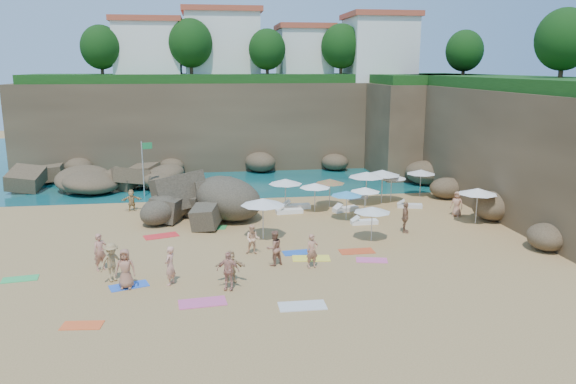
{
  "coord_description": "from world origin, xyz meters",
  "views": [
    {
      "loc": [
        -2.88,
        -30.11,
        9.52
      ],
      "look_at": [
        2.0,
        3.0,
        2.0
      ],
      "focal_mm": 35.0,
      "sensor_mm": 36.0,
      "label": 1
    }
  ],
  "objects": [
    {
      "name": "cliff_right",
      "position": [
        19.0,
        8.0,
        4.0
      ],
      "size": [
        8.0,
        30.0,
        8.0
      ],
      "primitive_type": "cube",
      "color": "brown",
      "rests_on": "ground"
    },
    {
      "name": "lounger_3",
      "position": [
        2.44,
        5.44,
        0.14
      ],
      "size": [
        1.83,
        0.73,
        0.28
      ],
      "primitive_type": "cube",
      "rotation": [
        0.0,
        0.0,
        0.08
      ],
      "color": "white",
      "rests_on": "ground"
    },
    {
      "name": "cliff_back",
      "position": [
        2.0,
        25.0,
        4.0
      ],
      "size": [
        44.0,
        8.0,
        8.0
      ],
      "primitive_type": "cube",
      "color": "brown",
      "rests_on": "ground"
    },
    {
      "name": "towel_9",
      "position": [
        5.17,
        -4.31,
        0.01
      ],
      "size": [
        1.69,
        1.12,
        0.03
      ],
      "primitive_type": "cube",
      "rotation": [
        0.0,
        0.0,
        -0.23
      ],
      "color": "#E75A9C",
      "rests_on": "ground"
    },
    {
      "name": "parasol_9",
      "position": [
        0.15,
        0.03,
        2.16
      ],
      "size": [
        2.49,
        2.49,
        2.36
      ],
      "color": "silver",
      "rests_on": "ground"
    },
    {
      "name": "person_stand_0",
      "position": [
        -8.02,
        -3.72,
        0.9
      ],
      "size": [
        0.78,
        0.71,
        1.79
      ],
      "primitive_type": "imported",
      "rotation": [
        0.0,
        0.0,
        0.56
      ],
      "color": "#B6755F",
      "rests_on": "ground"
    },
    {
      "name": "ground",
      "position": [
        0.0,
        0.0,
        0.0
      ],
      "size": [
        120.0,
        120.0,
        0.0
      ],
      "primitive_type": "plane",
      "color": "tan",
      "rests_on": "ground"
    },
    {
      "name": "person_stand_3",
      "position": [
        8.49,
        0.09,
        0.91
      ],
      "size": [
        0.79,
        1.15,
        1.82
      ],
      "primitive_type": "imported",
      "rotation": [
        0.0,
        0.0,
        1.22
      ],
      "color": "#9A6C4D",
      "rests_on": "ground"
    },
    {
      "name": "parasol_7",
      "position": [
        7.23,
        4.24,
        1.72
      ],
      "size": [
        1.98,
        1.98,
        1.87
      ],
      "color": "silver",
      "rests_on": "ground"
    },
    {
      "name": "person_stand_5",
      "position": [
        -7.95,
        7.64,
        0.73
      ],
      "size": [
        1.41,
        0.67,
        1.47
      ],
      "primitive_type": "imported",
      "rotation": [
        0.0,
        0.0,
        0.21
      ],
      "color": "tan",
      "rests_on": "ground"
    },
    {
      "name": "rock_outcrop",
      "position": [
        -3.25,
        4.47,
        0.0
      ],
      "size": [
        7.71,
        6.32,
        2.76
      ],
      "primitive_type": null,
      "rotation": [
        0.0,
        0.0,
        -0.18
      ],
      "color": "brown",
      "rests_on": "ground"
    },
    {
      "name": "parasol_4",
      "position": [
        10.16,
        7.65,
        1.85
      ],
      "size": [
        2.13,
        2.13,
        2.01
      ],
      "color": "silver",
      "rests_on": "ground"
    },
    {
      "name": "parasol_3",
      "position": [
        12.87,
        8.95,
        1.86
      ],
      "size": [
        2.14,
        2.14,
        2.03
      ],
      "color": "silver",
      "rests_on": "ground"
    },
    {
      "name": "towel_0",
      "position": [
        -6.46,
        -6.01,
        0.01
      ],
      "size": [
        1.83,
        1.32,
        0.03
      ],
      "primitive_type": "cube",
      "rotation": [
        0.0,
        0.0,
        0.33
      ],
      "color": "blue",
      "rests_on": "ground"
    },
    {
      "name": "towel_10",
      "position": [
        4.79,
        -2.86,
        0.02
      ],
      "size": [
        1.81,
        0.92,
        0.03
      ],
      "primitive_type": "cube",
      "rotation": [
        0.0,
        0.0,
        0.01
      ],
      "color": "#DC4B22",
      "rests_on": "ground"
    },
    {
      "name": "lounger_1",
      "position": [
        3.08,
        6.58,
        0.15
      ],
      "size": [
        1.99,
        0.76,
        0.3
      ],
      "primitive_type": "cube",
      "rotation": [
        0.0,
        0.0,
        0.06
      ],
      "color": "white",
      "rests_on": "ground"
    },
    {
      "name": "person_lie_1",
      "position": [
        -2.11,
        -7.06,
        0.21
      ],
      "size": [
        1.38,
        1.89,
        0.41
      ],
      "primitive_type": "imported",
      "rotation": [
        0.0,
        0.0,
        -0.25
      ],
      "color": "tan",
      "rests_on": "ground"
    },
    {
      "name": "person_stand_2",
      "position": [
        -0.12,
        5.58,
        0.75
      ],
      "size": [
        1.05,
        0.71,
        1.5
      ],
      "primitive_type": "imported",
      "rotation": [
        0.0,
        0.0,
        2.79
      ],
      "color": "#FABF8E",
      "rests_on": "ground"
    },
    {
      "name": "rock_promontory",
      "position": [
        -11.0,
        16.0,
        0.0
      ],
      "size": [
        12.0,
        7.0,
        2.0
      ],
      "primitive_type": null,
      "color": "brown",
      "rests_on": "ground"
    },
    {
      "name": "person_lie_3",
      "position": [
        -1.96,
        -6.18,
        0.19
      ],
      "size": [
        1.5,
        1.6,
        0.38
      ],
      "primitive_type": "imported",
      "rotation": [
        0.0,
        0.0,
        -0.12
      ],
      "color": "tan",
      "rests_on": "ground"
    },
    {
      "name": "parasol_5",
      "position": [
        2.31,
        6.3,
        1.98
      ],
      "size": [
        2.28,
        2.28,
        2.16
      ],
      "color": "silver",
      "rests_on": "ground"
    },
    {
      "name": "parasol_10",
      "position": [
        5.76,
        3.27,
        1.73
      ],
      "size": [
        2.0,
        2.0,
        1.89
      ],
      "color": "silver",
      "rests_on": "ground"
    },
    {
      "name": "towel_12",
      "position": [
        2.21,
        -3.61,
        0.02
      ],
      "size": [
        1.99,
        1.16,
        0.03
      ],
      "primitive_type": "cube",
      "rotation": [
        0.0,
        0.0,
        -0.11
      ],
      "color": "#FFED43",
      "rests_on": "ground"
    },
    {
      "name": "marina_masts",
      "position": [
        -16.5,
        30.0,
        3.0
      ],
      "size": [
        3.1,
        0.1,
        6.0
      ],
      "color": "white",
      "rests_on": "ground"
    },
    {
      "name": "lounger_0",
      "position": [
        7.96,
        8.76,
        0.12
      ],
      "size": [
        1.65,
        0.83,
        0.24
      ],
      "primitive_type": "cube",
      "rotation": [
        0.0,
        0.0,
        0.2
      ],
      "color": "silver",
      "rests_on": "ground"
    },
    {
      "name": "cliff_corner",
      "position": [
        17.0,
        20.0,
        4.0
      ],
      "size": [
        10.0,
        12.0,
        8.0
      ],
      "primitive_type": "cube",
      "color": "brown",
      "rests_on": "ground"
    },
    {
      "name": "towel_3",
      "position": [
        -11.5,
        -4.44,
        0.01
      ],
      "size": [
        1.65,
        0.99,
        0.03
      ],
      "primitive_type": "cube",
      "rotation": [
        0.0,
        0.0,
        0.14
      ],
      "color": "#35B95A",
      "rests_on": "ground"
    },
    {
      "name": "clifftop_buildings",
      "position": [
        2.96,
        25.79,
        11.24
      ],
      "size": [
        28.48,
        9.48,
        7.0
      ],
      "color": "white",
      "rests_on": "cliff_back"
    },
    {
      "name": "parasol_8",
      "position": [
        13.5,
        1.31,
        2.05
      ],
      "size": [
        2.36,
        2.36,
        2.24
      ],
      "color": "silver",
      "rests_on": "ground"
    },
    {
      "name": "lounger_4",
      "position": [
        10.89,
        5.75,
        0.13
      ],
      "size": [
        1.78,
        1.0,
        0.26
      ],
      "primitive_type": "cube",
      "rotation": [
        0.0,
        0.0,
        -0.28
      ],
      "color": "silver",
      "rests_on": "ground"
    },
    {
      "name": "person_lie_4",
      "position": [
        2.01,
        -4.9,
        0.2
      ],
      "size": [
        0.94,
        1.73,
        0.39
      ],
      "primitive_type": "imported",
      "rotation": [
        0.0,
        0.0,
        0.22
      ],
      "color": "tan",
      "rests_on": "ground"
    },
    {
      "name": "parasol_2",
      "position": [
        8.07,
        6.83,
        2.19
      ],
      "size": [
        2.52,
        2.52,
        2.39
      ],
      "color": "silver",
      "rests_on": "ground"
    },
    {
      "name": "person_lie_2",
      "position": [
        -6.52,
        -6.27,
        0.24
      ],
      "size": [
        0.97,
        1.82,
        0.47
      ],
      "primitive_type": "imported",
      "rotation": [
        0.0,
        0.0,
        -0.06
      ],
      "color": "#A46B52",
      "rests_on": "ground"
    },
    {
      "name": "person_lie_0",
      "position": [
        -7.24,
        -5.31,
        0.24
      ],
      "size": [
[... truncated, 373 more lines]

